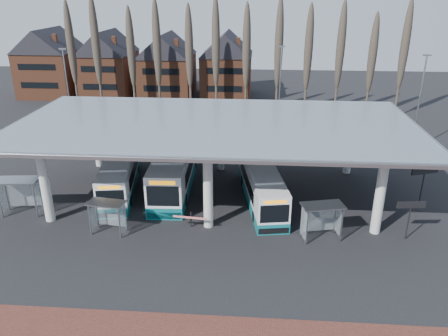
# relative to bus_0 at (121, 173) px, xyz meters

# --- Properties ---
(ground) EXTENTS (140.00, 140.00, 0.00)m
(ground) POSITION_rel_bus_0_xyz_m (8.28, -8.53, -1.45)
(ground) COLOR black
(ground) RESTS_ON ground
(station_canopy) EXTENTS (32.00, 16.00, 6.34)m
(station_canopy) POSITION_rel_bus_0_xyz_m (8.28, -0.53, 4.23)
(station_canopy) COLOR silver
(station_canopy) RESTS_ON ground
(poplar_row) EXTENTS (45.10, 1.10, 14.50)m
(poplar_row) POSITION_rel_bus_0_xyz_m (8.28, 24.47, 7.32)
(poplar_row) COLOR #473D33
(poplar_row) RESTS_ON ground
(townhouse_row) EXTENTS (36.80, 10.30, 12.25)m
(townhouse_row) POSITION_rel_bus_0_xyz_m (-7.47, 35.47, 4.49)
(townhouse_row) COLOR brown
(townhouse_row) RESTS_ON ground
(lamp_post_a) EXTENTS (0.80, 0.16, 10.17)m
(lamp_post_a) POSITION_rel_bus_0_xyz_m (-9.72, 13.47, 3.88)
(lamp_post_a) COLOR slate
(lamp_post_a) RESTS_ON ground
(lamp_post_b) EXTENTS (0.80, 0.16, 10.17)m
(lamp_post_b) POSITION_rel_bus_0_xyz_m (14.28, 17.47, 3.88)
(lamp_post_b) COLOR slate
(lamp_post_b) RESTS_ON ground
(lamp_post_c) EXTENTS (0.80, 0.16, 10.17)m
(lamp_post_c) POSITION_rel_bus_0_xyz_m (28.28, 11.47, 3.88)
(lamp_post_c) COLOR slate
(lamp_post_c) RESTS_ON ground
(bus_0) EXTENTS (4.08, 11.32, 3.08)m
(bus_0) POSITION_rel_bus_0_xyz_m (0.00, 0.00, 0.00)
(bus_0) COLOR white
(bus_0) RESTS_ON ground
(bus_1) EXTENTS (3.22, 13.10, 3.62)m
(bus_1) POSITION_rel_bus_0_xyz_m (4.62, 1.15, 0.25)
(bus_1) COLOR white
(bus_1) RESTS_ON ground
(bus_2) EXTENTS (4.10, 11.23, 3.06)m
(bus_2) POSITION_rel_bus_0_xyz_m (12.13, -1.49, -0.01)
(bus_2) COLOR white
(bus_2) RESTS_ON ground
(shelter_0) EXTENTS (3.25, 1.89, 2.88)m
(shelter_0) POSITION_rel_bus_0_xyz_m (-6.32, -5.02, 0.64)
(shelter_0) COLOR gray
(shelter_0) RESTS_ON ground
(shelter_1) EXTENTS (2.76, 1.65, 2.42)m
(shelter_1) POSITION_rel_bus_0_xyz_m (1.31, -7.39, 0.31)
(shelter_1) COLOR gray
(shelter_1) RESTS_ON ground
(shelter_2) EXTENTS (3.11, 2.05, 2.66)m
(shelter_2) POSITION_rel_bus_0_xyz_m (16.21, -7.10, 0.48)
(shelter_2) COLOR gray
(shelter_2) RESTS_ON ground
(info_sign_0) EXTENTS (1.97, 0.28, 2.92)m
(info_sign_0) POSITION_rel_bus_0_xyz_m (22.19, -6.82, 1.00)
(info_sign_0) COLOR black
(info_sign_0) RESTS_ON ground
(info_sign_1) EXTENTS (2.26, 0.89, 3.50)m
(info_sign_1) POSITION_rel_bus_0_xyz_m (24.71, -1.85, 1.48)
(info_sign_1) COLOR black
(info_sign_1) RESTS_ON ground
(barrier) EXTENTS (2.46, 0.79, 1.23)m
(barrier) POSITION_rel_bus_0_xyz_m (7.02, -6.66, -0.50)
(barrier) COLOR black
(barrier) RESTS_ON ground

